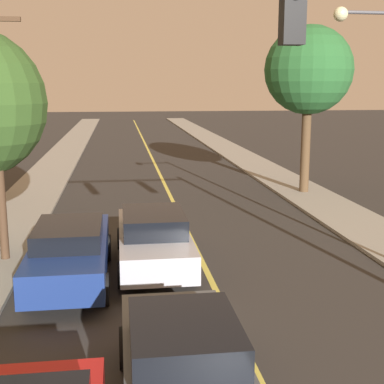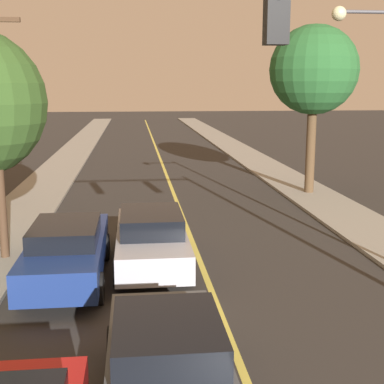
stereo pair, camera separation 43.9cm
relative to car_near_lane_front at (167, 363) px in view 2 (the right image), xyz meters
name	(u,v)px [view 2 (the right image)]	position (x,y,z in m)	size (l,w,h in m)	color
road_surface	(158,153)	(1.36, 31.89, -0.80)	(9.72, 80.00, 0.01)	#2D2B28
sidewalk_left	(73,153)	(-4.75, 31.89, -0.74)	(2.50, 80.00, 0.12)	gray
sidewalk_right	(239,151)	(7.47, 31.89, -0.74)	(2.50, 80.00, 0.12)	gray
car_near_lane_front	(167,363)	(0.00, 0.00, 0.00)	(1.91, 4.45, 1.54)	#474C51
car_near_lane_second	(151,237)	(0.00, 6.78, -0.01)	(1.97, 5.17, 1.55)	#A5A8B2
car_outer_lane_second	(67,250)	(-2.14, 5.78, 0.02)	(1.93, 5.16, 1.55)	navy
tree_right_near	(314,71)	(7.46, 15.75, 4.69)	(3.87, 3.87, 7.35)	#4C3823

